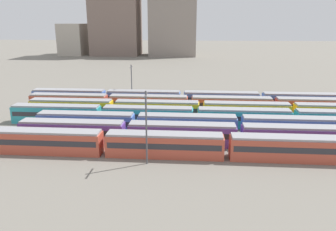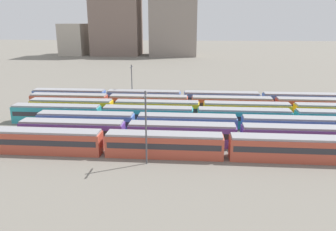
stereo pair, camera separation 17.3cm
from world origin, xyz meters
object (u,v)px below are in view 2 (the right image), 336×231
Objects in this scene: train_track_0 at (226,146)px; catenary_pole_1 at (132,82)px; train_track_3 at (293,119)px; train_track_5 at (274,106)px; train_track_4 at (292,112)px; train_track_6 at (221,99)px; catenary_pole_0 at (146,125)px.

catenary_pole_1 is (-20.91, 34.42, 3.47)m from train_track_0.
train_track_3 is 10.48m from train_track_5.
train_track_0 is 25.91m from train_track_4.
train_track_6 is at bearing -8.17° from catenary_pole_1.
train_track_4 is 17.38m from train_track_6.
train_track_3 and train_track_6 have the same top height.
train_track_5 is at bearing -24.58° from train_track_6.
train_track_6 is (-11.37, 5.20, 0.00)m from train_track_5.
catenary_pole_0 is 1.13× the size of catenary_pole_1.
train_track_5 is 11.65× the size of catenary_pole_1.
catenary_pole_0 is at bearing -165.81° from train_track_0.
train_track_0 is 0.66× the size of train_track_5.
train_track_5 is 12.50m from train_track_6.
train_track_5 is 38.28m from catenary_pole_0.
catenary_pole_1 is at bearing 103.72° from catenary_pole_0.
catenary_pole_0 reaches higher than train_track_4.
catenary_pole_1 reaches higher than train_track_0.
train_track_5 is at bearing 49.60° from catenary_pole_0.
train_track_0 is at bearing -92.79° from train_track_6.
train_track_0 and train_track_4 have the same top height.
train_track_3 is 11.65× the size of catenary_pole_1.
train_track_4 is at bearing 76.32° from train_track_3.
train_track_4 is 38.98m from catenary_pole_1.
train_track_6 is 22.92m from catenary_pole_1.
train_track_4 is 5.80m from train_track_5.
train_track_3 is 10.33× the size of catenary_pole_0.
train_track_3 is at bearing -82.91° from train_track_5.
train_track_4 is 36.38m from catenary_pole_0.
catenary_pole_0 is (-24.67, -28.98, 4.10)m from train_track_5.
train_track_5 is at bearing 116.21° from train_track_4.
train_track_0 is 21.08m from train_track_3.
train_track_3 is at bearing -103.68° from train_track_4.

